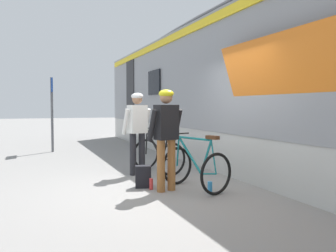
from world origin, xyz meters
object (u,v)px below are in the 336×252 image
at_px(cyclist_near_in_white, 137,126).
at_px(bicycle_far_teal, 196,167).
at_px(cyclist_far_in_dark, 166,131).
at_px(water_bottle_by_the_backpack, 151,184).
at_px(bicycle_near_black, 159,155).
at_px(platform_sign_post, 52,102).
at_px(backpack_on_platform, 143,177).
at_px(water_bottle_near_the_bikes, 210,187).
at_px(train_car, 262,86).

bearing_deg(cyclist_near_in_white, bicycle_far_teal, -71.46).
relative_size(cyclist_far_in_dark, water_bottle_by_the_backpack, 9.00).
distance_m(bicycle_near_black, platform_sign_post, 5.18).
distance_m(bicycle_far_teal, water_bottle_by_the_backpack, 0.84).
height_order(bicycle_far_teal, water_bottle_by_the_backpack, bicycle_far_teal).
bearing_deg(backpack_on_platform, water_bottle_near_the_bikes, -26.19).
distance_m(cyclist_near_in_white, water_bottle_near_the_bikes, 2.34).
height_order(cyclist_far_in_dark, water_bottle_near_the_bikes, cyclist_far_in_dark).
xyz_separation_m(cyclist_near_in_white, bicycle_near_black, (0.51, 0.06, -0.65)).
relative_size(cyclist_far_in_dark, water_bottle_near_the_bikes, 8.94).
xyz_separation_m(train_car, platform_sign_post, (-4.66, 4.67, -0.34)).
bearing_deg(backpack_on_platform, bicycle_near_black, 74.27).
relative_size(backpack_on_platform, platform_sign_post, 0.17).
bearing_deg(water_bottle_near_the_bikes, bicycle_far_teal, 108.39).
bearing_deg(cyclist_far_in_dark, water_bottle_near_the_bikes, -33.05).
distance_m(cyclist_near_in_white, water_bottle_by_the_backpack, 1.71).
bearing_deg(bicycle_near_black, cyclist_far_in_dark, -105.52).
bearing_deg(backpack_on_platform, cyclist_near_in_white, 93.30).
bearing_deg(bicycle_far_teal, cyclist_near_in_white, 108.54).
xyz_separation_m(backpack_on_platform, water_bottle_by_the_backpack, (0.09, -0.20, -0.10)).
height_order(train_car, bicycle_far_teal, train_car).
relative_size(bicycle_far_teal, water_bottle_by_the_backpack, 6.27).
xyz_separation_m(train_car, water_bottle_near_the_bikes, (-2.52, -2.04, -1.87)).
relative_size(train_car, water_bottle_near_the_bikes, 96.69).
relative_size(cyclist_near_in_white, cyclist_far_in_dark, 1.00).
distance_m(bicycle_near_black, water_bottle_near_the_bikes, 2.12).
xyz_separation_m(train_car, backpack_on_platform, (-3.45, -1.23, -1.77)).
relative_size(cyclist_far_in_dark, backpack_on_platform, 4.40).
xyz_separation_m(train_car, bicycle_near_black, (-2.69, 0.05, -1.56)).
xyz_separation_m(water_bottle_near_the_bikes, platform_sign_post, (-2.15, 6.72, 1.52)).
distance_m(bicycle_far_teal, backpack_on_platform, 0.97).
height_order(train_car, cyclist_far_in_dark, train_car).
distance_m(train_car, cyclist_far_in_dark, 3.66).
xyz_separation_m(water_bottle_near_the_bikes, water_bottle_by_the_backpack, (-0.84, 0.62, -0.00)).
height_order(cyclist_far_in_dark, backpack_on_platform, cyclist_far_in_dark).
bearing_deg(bicycle_near_black, platform_sign_post, 113.11).
distance_m(backpack_on_platform, platform_sign_post, 6.19).
relative_size(cyclist_near_in_white, platform_sign_post, 0.73).
bearing_deg(cyclist_far_in_dark, water_bottle_by_the_backpack, 135.27).
relative_size(water_bottle_by_the_backpack, platform_sign_post, 0.08).
distance_m(water_bottle_near_the_bikes, platform_sign_post, 7.21).
height_order(cyclist_far_in_dark, bicycle_near_black, cyclist_far_in_dark).
bearing_deg(bicycle_near_black, train_car, -0.97).
height_order(bicycle_near_black, platform_sign_post, platform_sign_post).
height_order(cyclist_near_in_white, bicycle_far_teal, cyclist_near_in_white).
xyz_separation_m(cyclist_far_in_dark, bicycle_near_black, (0.46, 1.67, -0.65)).
bearing_deg(backpack_on_platform, train_car, 34.65).
bearing_deg(platform_sign_post, bicycle_far_teal, -72.31).
distance_m(cyclist_far_in_dark, backpack_on_platform, 0.99).
height_order(water_bottle_near_the_bikes, platform_sign_post, platform_sign_post).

